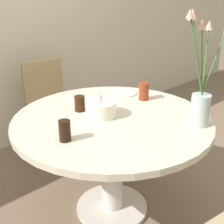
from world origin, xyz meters
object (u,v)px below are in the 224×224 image
at_px(side_plate, 124,93).
at_px(flower_vase, 202,90).
at_px(birthday_cake, 101,109).
at_px(chair_near_front, 49,104).
at_px(drink_glass_1, 65,131).
at_px(drink_glass_2, 144,91).
at_px(drink_glass_0, 80,103).

bearing_deg(side_plate, flower_vase, -95.36).
relative_size(birthday_cake, side_plate, 1.06).
xyz_separation_m(chair_near_front, drink_glass_1, (-0.57, -1.09, 0.30)).
relative_size(birthday_cake, drink_glass_2, 1.55).
bearing_deg(chair_near_front, birthday_cake, -92.48).
bearing_deg(side_plate, drink_glass_2, -85.78).
bearing_deg(drink_glass_0, chair_near_front, 73.14).
distance_m(drink_glass_0, drink_glass_2, 0.50).
relative_size(drink_glass_0, drink_glass_2, 0.81).
xyz_separation_m(birthday_cake, drink_glass_2, (0.43, 0.02, 0.01)).
relative_size(chair_near_front, drink_glass_2, 6.83).
bearing_deg(drink_glass_1, birthday_cake, 17.89).
xyz_separation_m(side_plate, drink_glass_2, (0.01, -0.19, 0.06)).
bearing_deg(drink_glass_2, flower_vase, -98.78).
xyz_separation_m(flower_vase, drink_glass_0, (-0.40, 0.67, -0.17)).
distance_m(chair_near_front, flower_vase, 1.56).
relative_size(chair_near_front, birthday_cake, 4.41).
height_order(drink_glass_1, drink_glass_2, drink_glass_2).
distance_m(chair_near_front, side_plate, 0.84).
bearing_deg(drink_glass_0, drink_glass_1, -138.38).
distance_m(flower_vase, drink_glass_1, 0.84).
bearing_deg(chair_near_front, flower_vase, -75.00).
bearing_deg(drink_glass_2, side_plate, 94.22).
xyz_separation_m(chair_near_front, drink_glass_2, (0.24, -0.96, 0.31)).
bearing_deg(drink_glass_2, birthday_cake, -177.89).
distance_m(side_plate, drink_glass_2, 0.20).
bearing_deg(birthday_cake, flower_vase, -55.00).
relative_size(birthday_cake, drink_glass_1, 1.67).
relative_size(drink_glass_0, drink_glass_1, 0.88).
bearing_deg(drink_glass_0, flower_vase, -59.24).
height_order(flower_vase, side_plate, flower_vase).
bearing_deg(side_plate, drink_glass_1, -157.72).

